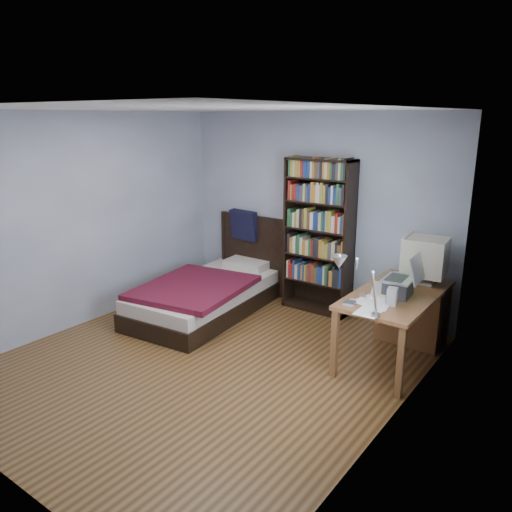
# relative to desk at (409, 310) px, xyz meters

# --- Properties ---
(room) EXTENTS (4.20, 4.24, 2.50)m
(room) POSITION_rel_desk_xyz_m (-1.48, -1.60, 0.84)
(room) COLOR #4A2F16
(room) RESTS_ON ground
(desk) EXTENTS (0.75, 1.47, 0.73)m
(desk) POSITION_rel_desk_xyz_m (0.00, 0.00, 0.00)
(desk) COLOR brown
(desk) RESTS_ON floor
(crt_monitor) EXTENTS (0.47, 0.43, 0.50)m
(crt_monitor) POSITION_rel_desk_xyz_m (0.09, 0.07, 0.60)
(crt_monitor) COLOR beige
(crt_monitor) RESTS_ON desk
(laptop) EXTENTS (0.38, 0.38, 0.44)m
(laptop) POSITION_rel_desk_xyz_m (0.05, -0.49, 0.44)
(laptop) COLOR #2D2D30
(laptop) RESTS_ON desk
(desk_lamp) EXTENTS (0.25, 0.55, 0.65)m
(desk_lamp) POSITION_rel_desk_xyz_m (-0.04, -1.52, 0.84)
(desk_lamp) COLOR #99999E
(desk_lamp) RESTS_ON desk
(keyboard) EXTENTS (0.34, 0.52, 0.05)m
(keyboard) POSITION_rel_desk_xyz_m (-0.13, -0.49, 0.34)
(keyboard) COLOR beige
(keyboard) RESTS_ON desk
(speaker) EXTENTS (0.10, 0.10, 0.17)m
(speaker) POSITION_rel_desk_xyz_m (0.09, -0.77, 0.41)
(speaker) COLOR gray
(speaker) RESTS_ON desk
(soda_can) EXTENTS (0.07, 0.07, 0.13)m
(soda_can) POSITION_rel_desk_xyz_m (-0.12, -0.15, 0.38)
(soda_can) COLOR #07340C
(soda_can) RESTS_ON desk
(mouse) EXTENTS (0.07, 0.12, 0.04)m
(mouse) POSITION_rel_desk_xyz_m (-0.04, -0.10, 0.34)
(mouse) COLOR silver
(mouse) RESTS_ON desk
(phone_silver) EXTENTS (0.10, 0.12, 0.02)m
(phone_silver) POSITION_rel_desk_xyz_m (-0.23, -0.73, 0.33)
(phone_silver) COLOR #B5B6BA
(phone_silver) RESTS_ON desk
(phone_grey) EXTENTS (0.05, 0.08, 0.02)m
(phone_grey) POSITION_rel_desk_xyz_m (-0.26, -0.90, 0.33)
(phone_grey) COLOR gray
(phone_grey) RESTS_ON desk
(external_drive) EXTENTS (0.13, 0.13, 0.02)m
(external_drive) POSITION_rel_desk_xyz_m (-0.24, -0.98, 0.33)
(external_drive) COLOR gray
(external_drive) RESTS_ON desk
(bookshelf) EXTENTS (0.88, 0.30, 1.95)m
(bookshelf) POSITION_rel_desk_xyz_m (-1.32, 0.34, 0.57)
(bookshelf) COLOR black
(bookshelf) RESTS_ON floor
(bed) EXTENTS (1.37, 2.27, 1.16)m
(bed) POSITION_rel_desk_xyz_m (-2.42, -0.48, -0.16)
(bed) COLOR black
(bed) RESTS_ON floor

